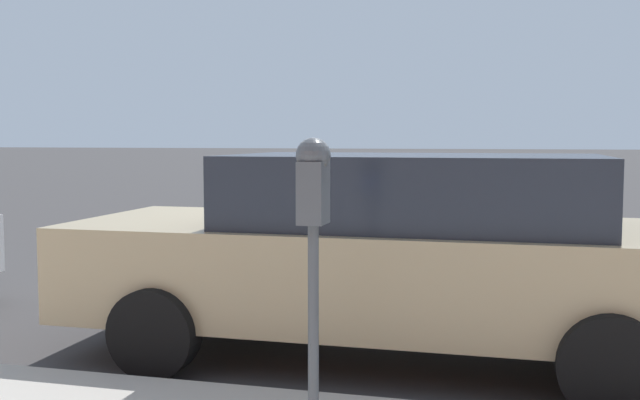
{
  "coord_description": "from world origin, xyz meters",
  "views": [
    {
      "loc": [
        -6.55,
        -1.28,
        1.68
      ],
      "look_at": [
        -2.25,
        -0.16,
        1.31
      ],
      "focal_mm": 42.0,
      "sensor_mm": 36.0,
      "label": 1
    }
  ],
  "objects": [
    {
      "name": "ground_plane",
      "position": [
        0.0,
        0.0,
        0.0
      ],
      "size": [
        220.0,
        220.0,
        0.0
      ],
      "primitive_type": "plane",
      "color": "#3D3A3A"
    },
    {
      "name": "parking_meter",
      "position": [
        -2.66,
        -0.23,
        1.32
      ],
      "size": [
        0.21,
        0.19,
        1.56
      ],
      "color": "#4C5156",
      "rests_on": "sidewalk"
    },
    {
      "name": "car_tan",
      "position": [
        -0.96,
        -0.42,
        0.82
      ],
      "size": [
        2.05,
        4.86,
        1.56
      ],
      "rotation": [
        0.0,
        0.0,
        -0.0
      ],
      "color": "tan",
      "rests_on": "ground_plane"
    }
  ]
}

